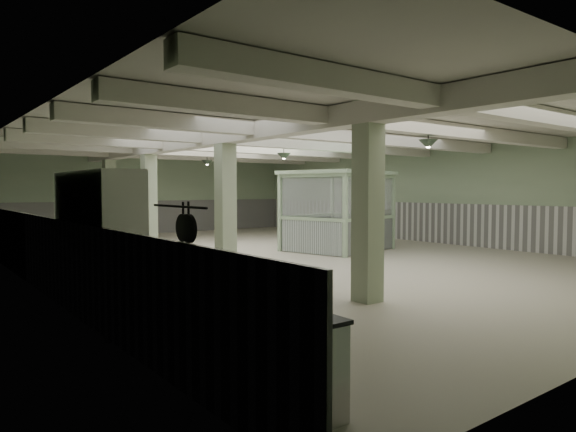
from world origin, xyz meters
TOP-DOWN VIEW (x-y plane):
  - floor at (0.00, 0.00)m, footprint 20.00×20.00m
  - ceiling at (0.00, 0.00)m, footprint 14.00×20.00m
  - wall_back at (0.00, 10.00)m, footprint 14.00×0.02m
  - wall_left at (-7.00, 0.00)m, footprint 0.02×20.00m
  - wall_right at (7.00, 0.00)m, footprint 0.02×20.00m
  - wainscot_left at (-6.97, 0.00)m, footprint 0.05×19.90m
  - wainscot_right at (6.97, 0.00)m, footprint 0.05×19.90m
  - wainscot_back at (0.00, 9.97)m, footprint 13.90×0.05m
  - girder at (-2.50, 0.00)m, footprint 0.45×19.90m
  - beam_a at (0.00, -7.50)m, footprint 13.90×0.35m
  - beam_b at (0.00, -5.00)m, footprint 13.90×0.35m
  - beam_c at (0.00, -2.50)m, footprint 13.90×0.35m
  - beam_d at (0.00, 0.00)m, footprint 13.90×0.35m
  - beam_e at (0.00, 2.50)m, footprint 13.90×0.35m
  - beam_f at (0.00, 5.00)m, footprint 13.90×0.35m
  - beam_g at (0.00, 7.50)m, footprint 13.90×0.35m
  - column_a at (-2.50, -6.00)m, footprint 0.42×0.42m
  - column_b at (-2.50, -1.00)m, footprint 0.42×0.42m
  - column_c at (-2.50, 4.00)m, footprint 0.42×0.42m
  - column_d at (-2.50, 8.00)m, footprint 0.42×0.42m
  - hook_rail at (-6.93, -7.60)m, footprint 0.02×1.20m
  - pendant_front at (0.50, -5.00)m, footprint 0.44×0.44m
  - pendant_mid at (0.50, 0.50)m, footprint 0.44×0.44m
  - pendant_back at (0.50, 5.50)m, footprint 0.44×0.44m
  - prep_counter at (-6.54, -7.00)m, footprint 0.81×4.65m
  - pitcher_near at (-6.50, -5.69)m, footprint 0.23×0.26m
  - pitcher_far at (-6.47, -9.03)m, footprint 0.21×0.23m
  - veg_colander at (-6.41, -7.00)m, footprint 0.58×0.58m
  - orange_bowl at (-6.63, -5.54)m, footprint 0.30×0.30m
  - skillet_near at (-6.88, -7.73)m, footprint 0.04×0.29m
  - skillet_far at (-6.88, -7.60)m, footprint 0.04×0.29m
  - walkin_cooler at (-6.62, -4.00)m, footprint 1.21×2.65m
  - guard_booth at (2.45, 0.10)m, footprint 3.81×3.44m
  - filing_cabinet at (4.08, -0.38)m, footprint 0.62×0.72m

SIDE VIEW (x-z plane):
  - floor at x=0.00m, z-range 0.00..0.00m
  - prep_counter at x=-6.54m, z-range 0.01..0.92m
  - filing_cabinet at x=4.08m, z-range 0.00..1.32m
  - wainscot_left at x=-6.97m, z-range 0.00..1.50m
  - wainscot_right at x=6.97m, z-range 0.00..1.50m
  - wainscot_back at x=0.00m, z-range 0.00..1.50m
  - orange_bowl at x=-6.63m, z-range 0.90..0.98m
  - veg_colander at x=-6.41m, z-range 0.90..1.11m
  - pitcher_far at x=-6.47m, z-range 0.90..1.16m
  - pitcher_near at x=-6.50m, z-range 0.90..1.22m
  - walkin_cooler at x=-6.62m, z-range 0.00..2.43m
  - skillet_near at x=-6.88m, z-range 1.48..1.78m
  - skillet_far at x=-6.88m, z-range 1.49..1.77m
  - guard_booth at x=2.45m, z-range 0.46..3.08m
  - wall_back at x=0.00m, z-range 0.00..3.60m
  - wall_left at x=-7.00m, z-range 0.00..3.60m
  - wall_right at x=7.00m, z-range 0.00..3.60m
  - column_a at x=-2.50m, z-range 0.00..3.60m
  - column_b at x=-2.50m, z-range 0.00..3.60m
  - column_c at x=-2.50m, z-range 0.00..3.60m
  - column_d at x=-2.50m, z-range 0.00..3.60m
  - hook_rail at x=-6.93m, z-range 1.84..1.86m
  - pendant_front at x=0.50m, z-range 2.94..3.16m
  - pendant_mid at x=0.50m, z-range 2.94..3.16m
  - pendant_back at x=0.50m, z-range 2.94..3.16m
  - girder at x=-2.50m, z-range 3.18..3.58m
  - beam_a at x=0.00m, z-range 3.26..3.58m
  - beam_b at x=0.00m, z-range 3.26..3.58m
  - beam_c at x=0.00m, z-range 3.26..3.58m
  - beam_d at x=0.00m, z-range 3.26..3.58m
  - beam_e at x=0.00m, z-range 3.26..3.58m
  - beam_f at x=0.00m, z-range 3.26..3.58m
  - beam_g at x=0.00m, z-range 3.26..3.58m
  - ceiling at x=0.00m, z-range 3.59..3.61m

